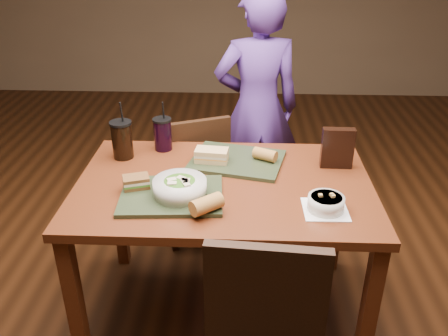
{
  "coord_description": "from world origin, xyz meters",
  "views": [
    {
      "loc": [
        0.08,
        -1.82,
        1.76
      ],
      "look_at": [
        0.0,
        0.0,
        0.82
      ],
      "focal_mm": 38.0,
      "sensor_mm": 36.0,
      "label": 1
    }
  ],
  "objects_px": {
    "tray_far": "(237,161)",
    "cup_berry": "(163,134)",
    "diner": "(257,109)",
    "cup_cola": "(122,139)",
    "tray_near": "(172,195)",
    "salad_bowl": "(180,186)",
    "chair_far": "(200,176)",
    "sandwich_near": "(136,182)",
    "dining_table": "(224,200)",
    "sandwich_far": "(212,155)",
    "baguette_near": "(207,204)",
    "chip_bag": "(337,148)",
    "baguette_far": "(265,155)",
    "soup_bowl": "(326,203)"
  },
  "relations": [
    {
      "from": "chair_far",
      "to": "cup_cola",
      "type": "height_order",
      "value": "cup_cola"
    },
    {
      "from": "tray_far",
      "to": "baguette_far",
      "type": "height_order",
      "value": "baguette_far"
    },
    {
      "from": "baguette_near",
      "to": "chair_far",
      "type": "bearing_deg",
      "value": 97.19
    },
    {
      "from": "dining_table",
      "to": "tray_far",
      "type": "xyz_separation_m",
      "value": [
        0.05,
        0.2,
        0.1
      ]
    },
    {
      "from": "chip_bag",
      "to": "chair_far",
      "type": "bearing_deg",
      "value": 150.64
    },
    {
      "from": "soup_bowl",
      "to": "chip_bag",
      "type": "distance_m",
      "value": 0.4
    },
    {
      "from": "tray_near",
      "to": "cup_berry",
      "type": "bearing_deg",
      "value": 102.84
    },
    {
      "from": "tray_far",
      "to": "salad_bowl",
      "type": "height_order",
      "value": "salad_bowl"
    },
    {
      "from": "chair_far",
      "to": "salad_bowl",
      "type": "distance_m",
      "value": 0.79
    },
    {
      "from": "sandwich_far",
      "to": "cup_berry",
      "type": "bearing_deg",
      "value": 147.73
    },
    {
      "from": "tray_far",
      "to": "chip_bag",
      "type": "xyz_separation_m",
      "value": [
        0.46,
        -0.03,
        0.09
      ]
    },
    {
      "from": "sandwich_far",
      "to": "baguette_near",
      "type": "bearing_deg",
      "value": -88.73
    },
    {
      "from": "cup_berry",
      "to": "chip_bag",
      "type": "distance_m",
      "value": 0.85
    },
    {
      "from": "dining_table",
      "to": "sandwich_near",
      "type": "relative_size",
      "value": 10.34
    },
    {
      "from": "diner",
      "to": "sandwich_near",
      "type": "relative_size",
      "value": 11.69
    },
    {
      "from": "cup_berry",
      "to": "cup_cola",
      "type": "bearing_deg",
      "value": -151.02
    },
    {
      "from": "tray_far",
      "to": "soup_bowl",
      "type": "bearing_deg",
      "value": -48.84
    },
    {
      "from": "baguette_far",
      "to": "chair_far",
      "type": "bearing_deg",
      "value": 132.4
    },
    {
      "from": "tray_near",
      "to": "cup_cola",
      "type": "relative_size",
      "value": 1.47
    },
    {
      "from": "baguette_near",
      "to": "soup_bowl",
      "type": "bearing_deg",
      "value": 7.11
    },
    {
      "from": "tray_far",
      "to": "baguette_far",
      "type": "distance_m",
      "value": 0.14
    },
    {
      "from": "tray_far",
      "to": "cup_berry",
      "type": "relative_size",
      "value": 1.66
    },
    {
      "from": "chair_far",
      "to": "tray_far",
      "type": "relative_size",
      "value": 2.01
    },
    {
      "from": "baguette_far",
      "to": "chip_bag",
      "type": "distance_m",
      "value": 0.33
    },
    {
      "from": "diner",
      "to": "tray_far",
      "type": "distance_m",
      "value": 0.79
    },
    {
      "from": "sandwich_far",
      "to": "baguette_far",
      "type": "relative_size",
      "value": 1.45
    },
    {
      "from": "chair_far",
      "to": "tray_near",
      "type": "height_order",
      "value": "chair_far"
    },
    {
      "from": "tray_near",
      "to": "salad_bowl",
      "type": "relative_size",
      "value": 1.9
    },
    {
      "from": "baguette_far",
      "to": "tray_far",
      "type": "bearing_deg",
      "value": 177.82
    },
    {
      "from": "cup_berry",
      "to": "sandwich_near",
      "type": "bearing_deg",
      "value": -96.48
    },
    {
      "from": "cup_berry",
      "to": "soup_bowl",
      "type": "bearing_deg",
      "value": -36.5
    },
    {
      "from": "chip_bag",
      "to": "baguette_near",
      "type": "bearing_deg",
      "value": -140.91
    },
    {
      "from": "salad_bowl",
      "to": "baguette_far",
      "type": "relative_size",
      "value": 2.01
    },
    {
      "from": "cup_berry",
      "to": "dining_table",
      "type": "bearing_deg",
      "value": -45.96
    },
    {
      "from": "cup_berry",
      "to": "chip_bag",
      "type": "xyz_separation_m",
      "value": [
        0.83,
        -0.16,
        0.01
      ]
    },
    {
      "from": "chip_bag",
      "to": "dining_table",
      "type": "bearing_deg",
      "value": -160.2
    },
    {
      "from": "dining_table",
      "to": "chip_bag",
      "type": "relative_size",
      "value": 6.78
    },
    {
      "from": "sandwich_far",
      "to": "baguette_far",
      "type": "height_order",
      "value": "sandwich_far"
    },
    {
      "from": "cup_berry",
      "to": "diner",
      "type": "bearing_deg",
      "value": 53.29
    },
    {
      "from": "dining_table",
      "to": "sandwich_near",
      "type": "height_order",
      "value": "sandwich_near"
    },
    {
      "from": "diner",
      "to": "salad_bowl",
      "type": "bearing_deg",
      "value": 64.26
    },
    {
      "from": "diner",
      "to": "cup_cola",
      "type": "relative_size",
      "value": 5.15
    },
    {
      "from": "soup_bowl",
      "to": "sandwich_far",
      "type": "distance_m",
      "value": 0.61
    },
    {
      "from": "tray_far",
      "to": "salad_bowl",
      "type": "distance_m",
      "value": 0.41
    },
    {
      "from": "chair_far",
      "to": "tray_far",
      "type": "distance_m",
      "value": 0.52
    },
    {
      "from": "chair_far",
      "to": "sandwich_far",
      "type": "relative_size",
      "value": 5.3
    },
    {
      "from": "sandwich_far",
      "to": "dining_table",
      "type": "bearing_deg",
      "value": -68.95
    },
    {
      "from": "salad_bowl",
      "to": "cup_cola",
      "type": "relative_size",
      "value": 0.78
    },
    {
      "from": "diner",
      "to": "soup_bowl",
      "type": "xyz_separation_m",
      "value": [
        0.25,
        -1.19,
        0.05
      ]
    },
    {
      "from": "sandwich_far",
      "to": "chip_bag",
      "type": "xyz_separation_m",
      "value": [
        0.58,
        0.0,
        0.05
      ]
    }
  ]
}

